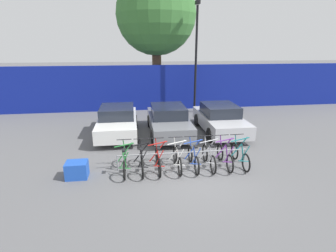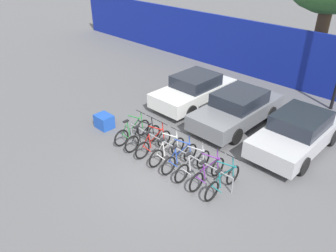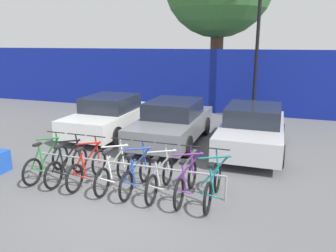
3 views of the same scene
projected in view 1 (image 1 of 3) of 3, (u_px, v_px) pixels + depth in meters
ground_plane at (195, 175)px, 8.92m from camera, size 120.00×120.00×0.00m
hoarding_wall at (163, 88)px, 17.46m from camera, size 36.00×0.16×2.95m
bike_rack at (183, 154)px, 9.37m from camera, size 4.70×0.04×0.57m
bicycle_green at (125, 162)px, 9.00m from camera, size 0.68×1.71×1.05m
bicycle_black at (142, 161)px, 9.08m from camera, size 0.68×1.71×1.05m
bicycle_red at (158, 160)px, 9.15m from camera, size 0.68×1.71×1.05m
bicycle_white at (177, 159)px, 9.24m from camera, size 0.68×1.71×1.05m
bicycle_blue at (193, 158)px, 9.31m from camera, size 0.68×1.71×1.05m
bicycle_silver at (209, 157)px, 9.38m from camera, size 0.68×1.71×1.05m
bicycle_purple at (225, 156)px, 9.46m from camera, size 0.68×1.71×1.05m
bicycle_teal at (240, 155)px, 9.53m from camera, size 0.68×1.71×1.05m
car_white at (118, 121)px, 12.67m from camera, size 1.91×4.13×1.40m
car_grey at (169, 120)px, 12.79m from camera, size 1.91×4.34×1.40m
car_silver at (220, 119)px, 13.06m from camera, size 1.91×4.22×1.40m
lamp_post at (196, 53)px, 16.10m from camera, size 0.24×0.44×6.68m
cargo_crate at (77, 170)px, 8.67m from camera, size 0.70×0.56×0.55m
tree_behind_hoarding at (156, 15)px, 17.74m from camera, size 5.43×5.43×8.89m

